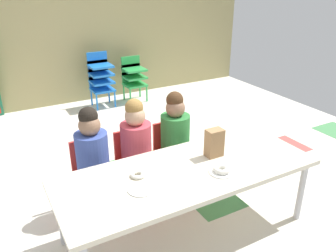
% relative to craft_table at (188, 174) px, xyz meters
% --- Properties ---
extents(ground_plane, '(6.22, 5.52, 0.02)m').
position_rel_craft_table_xyz_m(ground_plane, '(-0.03, 0.65, -0.52)').
color(ground_plane, silver).
extents(back_wall, '(6.22, 0.10, 2.47)m').
position_rel_craft_table_xyz_m(back_wall, '(-0.03, 3.42, 0.73)').
color(back_wall, tan).
rests_on(back_wall, ground_plane).
extents(craft_table, '(1.90, 0.75, 0.55)m').
position_rel_craft_table_xyz_m(craft_table, '(0.00, 0.00, 0.00)').
color(craft_table, beige).
rests_on(craft_table, ground_plane).
extents(seated_child_near_camera, '(0.32, 0.31, 0.92)m').
position_rel_craft_table_xyz_m(seated_child_near_camera, '(-0.52, 0.60, 0.05)').
color(seated_child_near_camera, red).
rests_on(seated_child_near_camera, ground_plane).
extents(seated_child_middle_seat, '(0.32, 0.31, 0.92)m').
position_rel_craft_table_xyz_m(seated_child_middle_seat, '(-0.14, 0.60, 0.05)').
color(seated_child_middle_seat, red).
rests_on(seated_child_middle_seat, ground_plane).
extents(seated_child_far_right, '(0.34, 0.34, 0.92)m').
position_rel_craft_table_xyz_m(seated_child_far_right, '(0.24, 0.60, 0.05)').
color(seated_child_far_right, red).
rests_on(seated_child_far_right, ground_plane).
extents(kid_chair_blue_stack, '(0.32, 0.30, 0.80)m').
position_rel_craft_table_xyz_m(kid_chair_blue_stack, '(0.36, 3.01, -0.05)').
color(kid_chair_blue_stack, blue).
rests_on(kid_chair_blue_stack, ground_plane).
extents(kid_chair_green_stack, '(0.32, 0.30, 0.68)m').
position_rel_craft_table_xyz_m(kid_chair_green_stack, '(0.89, 3.01, -0.11)').
color(kid_chair_green_stack, green).
rests_on(kid_chair_green_stack, ground_plane).
extents(paper_bag_brown, '(0.13, 0.09, 0.22)m').
position_rel_craft_table_xyz_m(paper_bag_brown, '(0.28, 0.08, 0.15)').
color(paper_bag_brown, '#9E754C').
rests_on(paper_bag_brown, craft_table).
extents(paper_plate_near_edge, '(0.18, 0.18, 0.01)m').
position_rel_craft_table_xyz_m(paper_plate_near_edge, '(0.18, -0.15, 0.05)').
color(paper_plate_near_edge, white).
rests_on(paper_plate_near_edge, craft_table).
extents(paper_plate_center_table, '(0.18, 0.18, 0.01)m').
position_rel_craft_table_xyz_m(paper_plate_center_table, '(-0.40, -0.07, 0.05)').
color(paper_plate_center_table, white).
rests_on(paper_plate_center_table, craft_table).
extents(donut_powdered_on_plate, '(0.12, 0.12, 0.04)m').
position_rel_craft_table_xyz_m(donut_powdered_on_plate, '(0.18, -0.15, 0.07)').
color(donut_powdered_on_plate, white).
rests_on(donut_powdered_on_plate, craft_table).
extents(donut_powdered_loose, '(0.11, 0.11, 0.03)m').
position_rel_craft_table_xyz_m(donut_powdered_loose, '(-0.36, 0.09, 0.06)').
color(donut_powdered_loose, white).
rests_on(donut_powdered_loose, craft_table).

